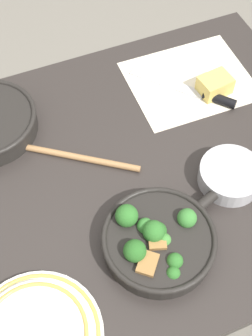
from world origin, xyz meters
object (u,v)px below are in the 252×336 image
object	(u,v)px
cheese_block	(215,85)
prep_bowl_steel	(230,175)
wooden_spoon	(35,149)
dinner_plate_stack	(35,336)
skillet_broccoli	(159,239)
grater_knife	(197,92)

from	to	relation	value
cheese_block	prep_bowl_steel	distance (m)	0.27
wooden_spoon	dinner_plate_stack	distance (m)	0.43
skillet_broccoli	dinner_plate_stack	distance (m)	0.30
dinner_plate_stack	prep_bowl_steel	world-z (taller)	prep_bowl_steel
grater_knife	cheese_block	bearing A→B (deg)	-139.93
skillet_broccoli	wooden_spoon	xyz separation A→B (m)	(0.17, -0.33, -0.02)
cheese_block	prep_bowl_steel	xyz separation A→B (m)	(0.10, 0.25, -0.00)
grater_knife	prep_bowl_steel	size ratio (longest dim) A/B	1.66
skillet_broccoli	cheese_block	world-z (taller)	skillet_broccoli
wooden_spoon	cheese_block	size ratio (longest dim) A/B	4.08
dinner_plate_stack	prep_bowl_steel	distance (m)	0.53
skillet_broccoli	prep_bowl_steel	bearing A→B (deg)	2.32
grater_knife	cheese_block	world-z (taller)	cheese_block
wooden_spoon	dinner_plate_stack	size ratio (longest dim) A/B	1.39
cheese_block	dinner_plate_stack	world-z (taller)	cheese_block
grater_knife	cheese_block	size ratio (longest dim) A/B	2.73
wooden_spoon	prep_bowl_steel	distance (m)	0.45
cheese_block	dinner_plate_stack	bearing A→B (deg)	35.07
skillet_broccoli	prep_bowl_steel	distance (m)	0.23
skillet_broccoli	dinner_plate_stack	size ratio (longest dim) A/B	1.41
skillet_broccoli	cheese_block	bearing A→B (deg)	28.48
cheese_block	dinner_plate_stack	distance (m)	0.73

